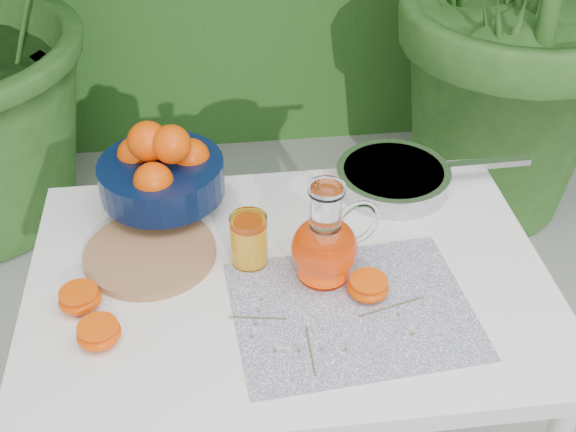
{
  "coord_description": "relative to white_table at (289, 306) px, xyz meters",
  "views": [
    {
      "loc": [
        -0.21,
        -1.1,
        1.69
      ],
      "look_at": [
        -0.09,
        -0.06,
        0.88
      ],
      "focal_mm": 45.0,
      "sensor_mm": 36.0,
      "label": 1
    }
  ],
  "objects": [
    {
      "name": "cutting_board",
      "position": [
        -0.27,
        0.09,
        0.09
      ],
      "size": [
        0.28,
        0.28,
        0.02
      ],
      "primitive_type": "cylinder",
      "rotation": [
        0.0,
        0.0,
        0.08
      ],
      "color": "olive",
      "rests_on": "white_table"
    },
    {
      "name": "placemat",
      "position": [
        0.1,
        -0.11,
        0.08
      ],
      "size": [
        0.45,
        0.37,
        0.0
      ],
      "primitive_type": "cube",
      "rotation": [
        0.0,
        0.0,
        0.08
      ],
      "color": "#0E184E",
      "rests_on": "white_table"
    },
    {
      "name": "juice_pitcher",
      "position": [
        0.07,
        -0.01,
        0.16
      ],
      "size": [
        0.19,
        0.16,
        0.21
      ],
      "color": "white",
      "rests_on": "white_table"
    },
    {
      "name": "juice_tumbler",
      "position": [
        -0.07,
        0.05,
        0.14
      ],
      "size": [
        0.07,
        0.07,
        0.11
      ],
      "color": "white",
      "rests_on": "white_table"
    },
    {
      "name": "white_table",
      "position": [
        0.0,
        0.0,
        0.0
      ],
      "size": [
        1.0,
        0.7,
        0.75
      ],
      "color": "white",
      "rests_on": "ground"
    },
    {
      "name": "fruit_bowl",
      "position": [
        -0.24,
        0.25,
        0.18
      ],
      "size": [
        0.31,
        0.31,
        0.21
      ],
      "color": "black",
      "rests_on": "white_table"
    },
    {
      "name": "saute_pan",
      "position": [
        0.27,
        0.26,
        0.11
      ],
      "size": [
        0.45,
        0.26,
        0.05
      ],
      "color": "#B1B1B5",
      "rests_on": "white_table"
    },
    {
      "name": "orange_halves",
      "position": [
        -0.2,
        -0.08,
        0.1
      ],
      "size": [
        0.62,
        0.18,
        0.04
      ],
      "color": "#FF3F02",
      "rests_on": "white_table"
    },
    {
      "name": "thyme_sprigs",
      "position": [
        0.04,
        -0.14,
        0.09
      ],
      "size": [
        0.36,
        0.22,
        0.01
      ],
      "color": "brown",
      "rests_on": "white_table"
    }
  ]
}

